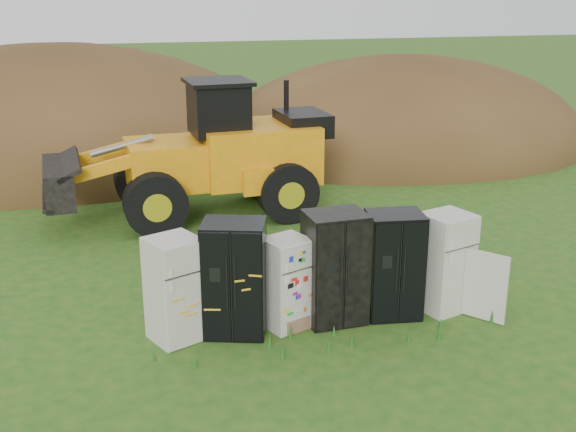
% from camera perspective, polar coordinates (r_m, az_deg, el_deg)
% --- Properties ---
extents(ground, '(120.00, 120.00, 0.00)m').
position_cam_1_polar(ground, '(12.83, 2.40, -8.34)').
color(ground, '#1E5015').
rests_on(ground, ground).
extents(fridge_leftmost, '(1.03, 1.01, 1.78)m').
position_cam_1_polar(fridge_leftmost, '(12.05, -8.94, -5.73)').
color(fridge_leftmost, beige).
rests_on(fridge_leftmost, ground).
extents(fridge_black_side, '(1.22, 1.07, 1.97)m').
position_cam_1_polar(fridge_black_side, '(12.11, -4.24, -4.93)').
color(fridge_black_side, black).
rests_on(fridge_black_side, ground).
extents(fridge_sticker, '(0.92, 0.89, 1.61)m').
position_cam_1_polar(fridge_sticker, '(12.35, -0.14, -5.31)').
color(fridge_sticker, silver).
rests_on(fridge_sticker, ground).
extents(fridge_dark_mid, '(1.06, 0.89, 1.98)m').
position_cam_1_polar(fridge_dark_mid, '(12.52, 3.73, -4.08)').
color(fridge_dark_mid, black).
rests_on(fridge_dark_mid, ground).
extents(fridge_black_right, '(1.03, 0.89, 1.90)m').
position_cam_1_polar(fridge_black_right, '(12.86, 8.34, -3.82)').
color(fridge_black_right, black).
rests_on(fridge_black_right, ground).
extents(fridge_open_door, '(1.02, 0.99, 1.81)m').
position_cam_1_polar(fridge_open_door, '(13.26, 12.29, -3.58)').
color(fridge_open_door, beige).
rests_on(fridge_open_door, ground).
extents(wheel_loader, '(7.25, 3.41, 3.41)m').
position_cam_1_polar(wheel_loader, '(18.01, -8.08, 5.11)').
color(wheel_loader, orange).
rests_on(wheel_loader, ground).
extents(dirt_mound_right, '(13.70, 10.05, 6.52)m').
position_cam_1_polar(dirt_mound_right, '(26.27, 8.83, 5.40)').
color(dirt_mound_right, '#462C16').
rests_on(dirt_mound_right, ground).
extents(dirt_mound_left, '(15.35, 11.51, 7.60)m').
position_cam_1_polar(dirt_mound_left, '(25.51, -17.65, 4.37)').
color(dirt_mound_left, '#462C16').
rests_on(dirt_mound_left, ground).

